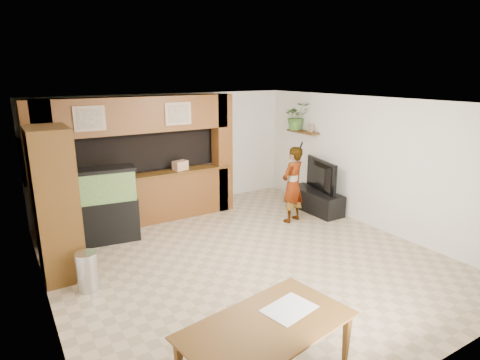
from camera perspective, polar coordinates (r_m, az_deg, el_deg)
floor at (r=6.93m, az=0.60°, el=-11.01°), size 6.50×6.50×0.00m
ceiling at (r=6.24m, az=0.67°, el=10.97°), size 6.50×6.50×0.00m
wall_back at (r=9.31m, az=-10.12°, el=4.00°), size 6.00×0.00×6.00m
wall_left at (r=5.56m, az=-26.66°, el=-4.90°), size 0.00×6.50×6.50m
wall_right at (r=8.41m, az=18.21°, el=2.32°), size 0.00×6.50×6.50m
partition at (r=8.43m, az=-14.57°, el=2.70°), size 4.20×0.99×2.60m
wall_clock at (r=6.38m, az=-27.87°, el=2.97°), size 0.05×0.25×0.25m
wall_shelf at (r=9.59m, az=8.92°, el=6.80°), size 0.25×0.90×0.04m
pantry_cabinet at (r=6.59m, az=-24.81°, el=-3.08°), size 0.57×0.94×2.30m
trash_can at (r=6.28m, az=-20.88°, el=-12.04°), size 0.31×0.31×0.57m
aquarium at (r=7.73m, az=-19.09°, el=-3.59°), size 1.26×0.47×1.40m
tv_stand at (r=9.24m, az=10.59°, el=-2.91°), size 0.52×1.41×0.47m
television at (r=9.08m, az=10.77°, el=0.62°), size 0.45×1.23×0.71m
photo_frame at (r=9.38m, az=9.97°, el=7.27°), size 0.04×0.14×0.18m
potted_plant at (r=9.69m, az=8.04°, el=8.97°), size 0.72×0.68×0.65m
person at (r=8.37m, az=7.50°, el=-0.65°), size 0.66×0.53×1.60m
microphone at (r=8.10m, az=8.69°, el=4.89°), size 0.03×0.10×0.16m
dining_table at (r=4.41m, az=4.17°, el=-23.26°), size 1.89×1.25×0.62m
newspaper_a at (r=4.49m, az=7.01°, el=-17.71°), size 0.61×0.49×0.01m
counter_box at (r=8.59m, az=-8.50°, el=2.06°), size 0.34×0.27×0.20m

